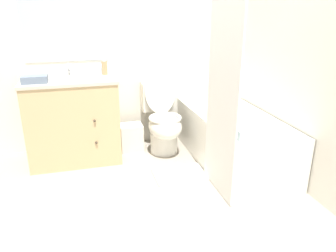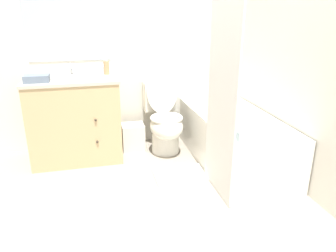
% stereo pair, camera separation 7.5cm
% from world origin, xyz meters
% --- Properties ---
extents(ground_plane, '(14.00, 14.00, 0.00)m').
position_xyz_m(ground_plane, '(0.00, 0.00, 0.00)').
color(ground_plane, gray).
extents(wall_back, '(8.00, 0.06, 2.50)m').
position_xyz_m(wall_back, '(-0.01, 1.76, 1.25)').
color(wall_back, white).
rests_on(wall_back, ground_plane).
extents(wall_right, '(0.05, 2.73, 2.50)m').
position_xyz_m(wall_right, '(1.21, 0.87, 1.25)').
color(wall_right, white).
rests_on(wall_right, ground_plane).
extents(vanity_cabinet, '(0.91, 0.61, 0.86)m').
position_xyz_m(vanity_cabinet, '(-0.73, 1.45, 0.44)').
color(vanity_cabinet, tan).
rests_on(vanity_cabinet, ground_plane).
extents(sink_faucet, '(0.14, 0.12, 0.12)m').
position_xyz_m(sink_faucet, '(-0.73, 1.64, 0.90)').
color(sink_faucet, silver).
rests_on(sink_faucet, vanity_cabinet).
extents(toilet, '(0.36, 0.65, 0.85)m').
position_xyz_m(toilet, '(0.20, 1.39, 0.35)').
color(toilet, silver).
rests_on(toilet, ground_plane).
extents(bathtub, '(0.70, 1.55, 0.50)m').
position_xyz_m(bathtub, '(0.82, 0.96, 0.25)').
color(bathtub, silver).
rests_on(bathtub, ground_plane).
extents(shower_curtain, '(0.02, 0.58, 2.00)m').
position_xyz_m(shower_curtain, '(0.46, 0.47, 1.00)').
color(shower_curtain, white).
rests_on(shower_curtain, ground_plane).
extents(wastebasket, '(0.24, 0.21, 0.30)m').
position_xyz_m(wastebasket, '(-0.13, 1.50, 0.15)').
color(wastebasket, silver).
rests_on(wastebasket, ground_plane).
extents(tissue_box, '(0.14, 0.13, 0.10)m').
position_xyz_m(tissue_box, '(-0.42, 1.60, 0.90)').
color(tissue_box, silver).
rests_on(tissue_box, vanity_cabinet).
extents(soap_dispenser, '(0.06, 0.06, 0.17)m').
position_xyz_m(soap_dispenser, '(-0.38, 1.52, 0.94)').
color(soap_dispenser, tan).
rests_on(soap_dispenser, vanity_cabinet).
extents(hand_towel_folded, '(0.23, 0.15, 0.07)m').
position_xyz_m(hand_towel_folded, '(-1.03, 1.30, 0.90)').
color(hand_towel_folded, slate).
rests_on(hand_towel_folded, vanity_cabinet).
extents(bath_towel_folded, '(0.27, 0.18, 0.09)m').
position_xyz_m(bath_towel_folded, '(0.69, 0.39, 0.55)').
color(bath_towel_folded, silver).
rests_on(bath_towel_folded, bathtub).
extents(bath_mat, '(0.54, 0.34, 0.02)m').
position_xyz_m(bath_mat, '(0.24, 0.79, 0.01)').
color(bath_mat, silver).
rests_on(bath_mat, ground_plane).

